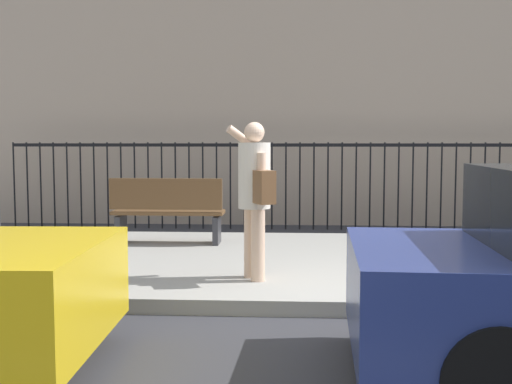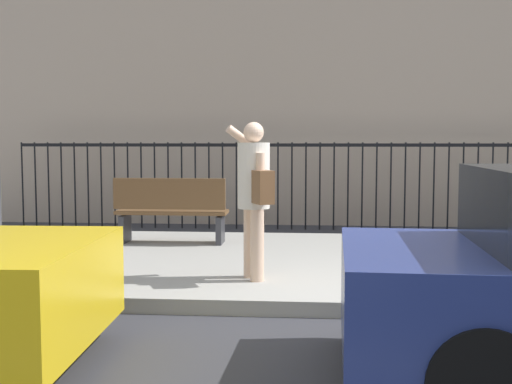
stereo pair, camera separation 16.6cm
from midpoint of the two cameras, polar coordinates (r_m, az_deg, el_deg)
The scene contains 5 objects.
ground_plane at distance 6.05m, azimuth 11.12°, elevation -11.10°, with size 60.00×60.00×0.00m, color #333338.
sidewalk at distance 8.16m, azimuth 9.40°, elevation -6.43°, with size 28.00×4.40×0.15m, color #9E9B93.
iron_fence at distance 11.72m, azimuth 8.00°, elevation 1.58°, with size 12.03×0.04×1.60m.
pedestrian_on_phone at distance 6.73m, azimuth 0.57°, elevation 0.29°, with size 0.57×0.72×1.67m.
street_bench at distance 9.22m, azimuth -7.08°, elevation -1.52°, with size 1.60×0.45×0.95m.
Camera 2 is at (-0.59, -5.78, 1.63)m, focal length 44.84 mm.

